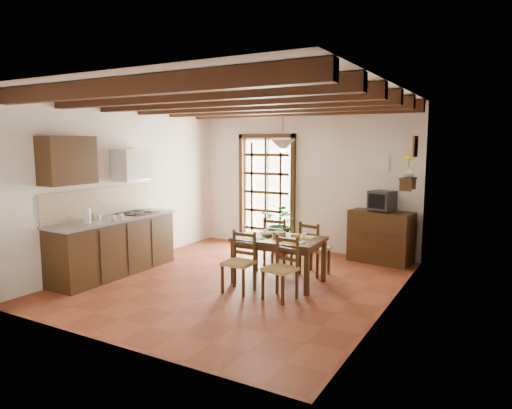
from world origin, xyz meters
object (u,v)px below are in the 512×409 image
Objects in this scene: chair_near_right at (280,280)px; pendant_lamp at (283,144)px; dining_table at (279,243)px; crt_tv at (382,200)px; chair_far_right at (314,258)px; potted_plant at (280,224)px; chair_near_left at (239,273)px; kitchen_counter at (114,245)px; chair_far_left at (278,253)px; sideboard at (381,237)px.

pendant_lamp is (-0.34, 0.74, 1.81)m from chair_near_right.
crt_tv is at bearing 60.09° from dining_table.
crt_tv is at bearing -107.56° from chair_far_right.
potted_plant is (-1.15, 2.32, 0.30)m from chair_near_right.
pendant_lamp is (0.30, 0.76, 1.81)m from chair_near_left.
chair_near_right is at bearing -65.15° from pendant_lamp.
potted_plant is at bearing 56.20° from kitchen_counter.
chair_near_right is 1.99m from pendant_lamp.
chair_near_left is 1.01× the size of chair_near_right.
chair_far_left is (-0.69, 1.29, 0.01)m from chair_near_right.
crt_tv is (0.00, -0.01, 0.65)m from sideboard.
crt_tv is (0.69, 2.58, 0.84)m from chair_near_right.
chair_near_right is at bearing -63.74° from dining_table.
crt_tv is at bearing -81.08° from sideboard.
potted_plant reaches higher than chair_far_right.
dining_table is at bearing -90.00° from pendant_lamp.
chair_far_right is 0.42× the size of potted_plant.
crt_tv is (3.55, 2.82, 0.63)m from kitchen_counter.
sideboard is (0.69, 2.59, 0.19)m from chair_near_right.
chair_near_left is at bearing -99.53° from crt_tv.
dining_table is 1.52× the size of chair_far_right.
kitchen_counter is at bearing -158.79° from pendant_lamp.
chair_near_right is 1.77× the size of crt_tv.
chair_far_right is 1.49m from sideboard.
chair_near_right is 2.61m from potted_plant.
pendant_lamp is at bearing 118.03° from chair_far_left.
pendant_lamp is (0.81, -1.58, 1.51)m from potted_plant.
chair_far_left is 1.86× the size of crt_tv.
chair_far_left is at bearing 34.91° from kitchen_counter.
kitchen_counter is at bearing -124.04° from crt_tv.
chair_far_left is 1.06× the size of pendant_lamp.
dining_table is 1.46× the size of chair_far_left.
chair_near_left is at bearing 5.49° from kitchen_counter.
chair_far_left reaches higher than dining_table.
dining_table is at bearing 19.21° from kitchen_counter.
dining_table is 1.54× the size of chair_near_right.
chair_near_left is at bearing -108.09° from sideboard.
dining_table is 0.63× the size of potted_plant.
dining_table is 0.81m from chair_near_right.
crt_tv is (1.03, 1.94, 0.50)m from dining_table.
chair_far_left reaches higher than chair_far_right.
kitchen_counter reaches higher than chair_far_left.
chair_far_left is 1.91m from pendant_lamp.
chair_far_right reaches higher than chair_near_left.
chair_far_right is (0.59, 1.33, 0.00)m from chair_near_left.
chair_far_right is at bearing -102.50° from crt_tv.
chair_near_right is at bearing 4.68° from kitchen_counter.
pendant_lamp reaches higher than potted_plant.
potted_plant is at bearing 113.77° from dining_table.
sideboard is at bearing 60.78° from pendant_lamp.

